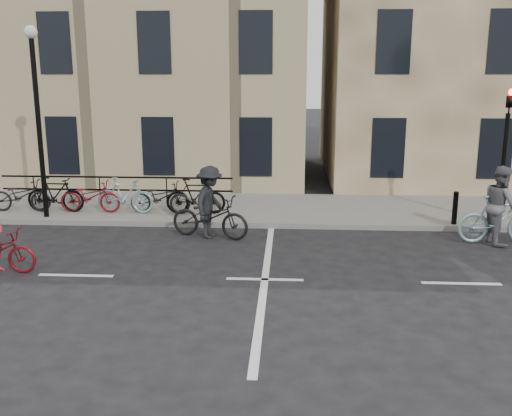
# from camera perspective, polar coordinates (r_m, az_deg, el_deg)

# --- Properties ---
(ground) EXTENTS (120.00, 120.00, 0.00)m
(ground) POSITION_cam_1_polar(r_m,az_deg,el_deg) (11.90, 0.89, -7.17)
(ground) COLOR black
(ground) RESTS_ON ground
(sidewalk) EXTENTS (46.00, 4.00, 0.15)m
(sidewalk) POSITION_cam_1_polar(r_m,az_deg,el_deg) (18.19, -10.94, 0.05)
(sidewalk) COLOR slate
(sidewalk) RESTS_ON ground
(building_east) EXTENTS (14.00, 10.00, 12.00)m
(building_east) POSITION_cam_1_polar(r_m,az_deg,el_deg) (25.68, 23.83, 16.63)
(building_east) COLOR #877351
(building_east) RESTS_ON sidewalk
(building_west) EXTENTS (20.00, 10.00, 10.00)m
(building_west) POSITION_cam_1_polar(r_m,az_deg,el_deg) (25.96, -18.65, 14.78)
(building_west) COLOR tan
(building_west) RESTS_ON sidewalk
(traffic_light) EXTENTS (0.18, 0.30, 3.90)m
(traffic_light) POSITION_cam_1_polar(r_m,az_deg,el_deg) (16.60, 23.70, 6.26)
(traffic_light) COLOR black
(traffic_light) RESTS_ON sidewalk
(lamp_post) EXTENTS (0.36, 0.36, 5.28)m
(lamp_post) POSITION_cam_1_polar(r_m,az_deg,el_deg) (17.05, -21.10, 10.15)
(lamp_post) COLOR black
(lamp_post) RESTS_ON sidewalk
(bollard_east) EXTENTS (0.14, 0.14, 0.90)m
(bollard_east) POSITION_cam_1_polar(r_m,az_deg,el_deg) (16.43, 19.28, 0.01)
(bollard_east) COLOR black
(bollard_east) RESTS_ON sidewalk
(parked_bikes) EXTENTS (7.25, 1.23, 1.05)m
(parked_bikes) POSITION_cam_1_polar(r_m,az_deg,el_deg) (17.42, -14.72, 1.19)
(parked_bikes) COLOR black
(parked_bikes) RESTS_ON sidewalk
(cyclist_grey) EXTENTS (2.07, 1.00, 1.97)m
(cyclist_grey) POSITION_cam_1_polar(r_m,az_deg,el_deg) (15.42, 23.19, -0.41)
(cyclist_grey) COLOR #7EA0A5
(cyclist_grey) RESTS_ON ground
(cyclist_dark) EXTENTS (2.24, 1.36, 1.88)m
(cyclist_dark) POSITION_cam_1_polar(r_m,az_deg,el_deg) (14.74, -4.64, -0.18)
(cyclist_dark) COLOR black
(cyclist_dark) RESTS_ON ground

